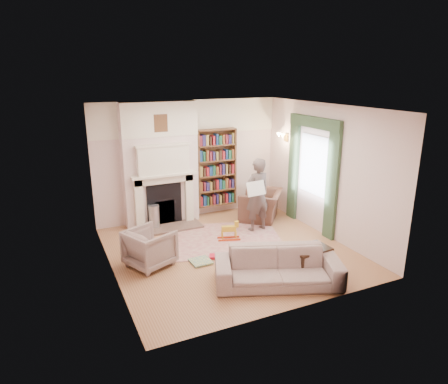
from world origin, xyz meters
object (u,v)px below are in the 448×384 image
coffee_table (309,260)px  paraffin_heater (154,217)px  bookcase (216,168)px  armchair_left (150,248)px  rocking_horse (229,231)px  sofa (278,267)px  man_reading (257,195)px  armchair_reading (261,205)px

coffee_table → paraffin_heater: bearing=117.6°
bookcase → paraffin_heater: bookcase is taller
bookcase → armchair_left: (-2.23, -2.07, -0.83)m
coffee_table → rocking_horse: coffee_table is taller
sofa → man_reading: (0.85, 2.25, 0.52)m
coffee_table → paraffin_heater: paraffin_heater is taller
sofa → paraffin_heater: bearing=131.7°
paraffin_heater → rocking_horse: paraffin_heater is taller
armchair_reading → rocking_horse: (-1.26, -0.86, -0.13)m
bookcase → man_reading: (0.38, -1.38, -0.35)m
sofa → paraffin_heater: (-1.21, 3.29, -0.03)m
armchair_left → man_reading: bearing=-99.5°
bookcase → armchair_left: bookcase is taller
bookcase → armchair_reading: bearing=-43.3°
sofa → coffee_table: bearing=32.7°
rocking_horse → armchair_reading: bearing=51.4°
man_reading → coffee_table: size_ratio=2.35×
armchair_left → bookcase: bearing=-71.4°
armchair_reading → coffee_table: bearing=28.1°
bookcase → paraffin_heater: (-1.68, -0.34, -0.90)m
man_reading → armchair_left: bearing=8.6°
bookcase → sofa: (-0.47, -3.63, -0.87)m
armchair_left → paraffin_heater: (0.55, 1.73, -0.07)m
rocking_horse → paraffin_heater: bearing=151.1°
sofa → rocking_horse: sofa is taller
armchair_reading → armchair_left: 3.32m
armchair_left → rocking_horse: 1.86m
armchair_reading → coffee_table: 2.76m
man_reading → coffee_table: man_reading is taller
armchair_reading → paraffin_heater: armchair_reading is taller
coffee_table → armchair_left: bearing=146.4°
armchair_left → paraffin_heater: size_ratio=1.39×
bookcase → armchair_reading: 1.41m
armchair_reading → armchair_left: bearing=-27.3°
paraffin_heater → man_reading: bearing=-26.8°
armchair_left → sofa: bearing=-155.9°
bookcase → armchair_left: bearing=-137.0°
armchair_reading → sofa: 3.13m
armchair_left → man_reading: size_ratio=0.47×
armchair_reading → sofa: armchair_reading is taller
sofa → rocking_horse: size_ratio=4.39×
man_reading → paraffin_heater: 2.37m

